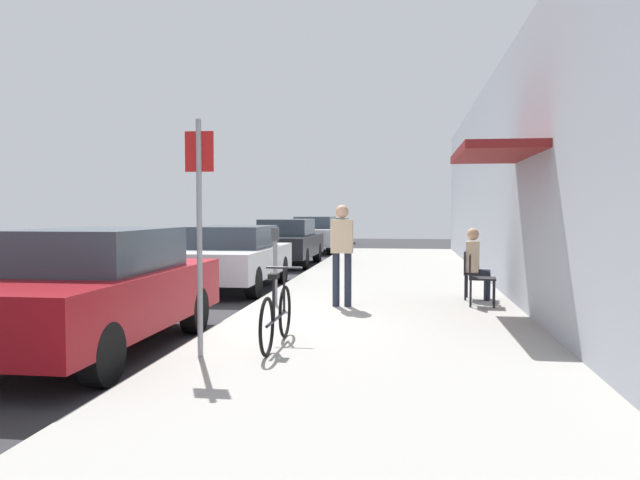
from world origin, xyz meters
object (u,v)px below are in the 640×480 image
Objects in this scene: parked_car_0 at (95,290)px; cafe_chair_1 at (472,271)px; pedestrian_standing at (342,247)px; bicycle_0 at (277,316)px; parked_car_1 at (233,257)px; parked_car_3 at (315,234)px; seated_patron_1 at (476,261)px; parked_car_4 at (332,231)px; cafe_chair_0 at (477,276)px; street_sign at (199,219)px; parking_meter at (275,260)px; parked_car_2 at (286,242)px.

cafe_chair_1 is (4.94, 4.48, -0.15)m from parked_car_0.
bicycle_0 is at bearing -98.12° from pedestrian_standing.
parked_car_0 is 5.06× the size of cafe_chair_1.
parked_car_1 is 12.43m from parked_car_3.
parked_car_4 is at bearing 103.76° from seated_patron_1.
cafe_chair_0 is at bearing 36.63° from parked_car_0.
street_sign is 5.51m from cafe_chair_0.
cafe_chair_1 is at bearing -70.74° from parked_car_3.
street_sign is at bearing -85.52° from parked_car_3.
parked_car_1 is at bearing 110.07° from bicycle_0.
cafe_chair_1 is 0.51× the size of pedestrian_standing.
cafe_chair_1 is (3.44, 5.00, -1.02)m from street_sign.
parked_car_0 is at bearing -90.00° from parked_car_1.
pedestrian_standing is (2.68, -15.34, 0.36)m from parked_car_3.
parked_car_1 is 1.69× the size of street_sign.
street_sign is (1.50, -19.14, 0.88)m from parked_car_3.
bicycle_0 is at bearing -83.14° from parked_car_3.
parked_car_3 is at bearing 99.92° from pedestrian_standing.
parking_meter is at bearing -173.13° from cafe_chair_0.
parked_car_3 is at bearing 90.00° from parked_car_1.
parked_car_0 is 6.67m from cafe_chair_1.
pedestrian_standing reaches higher than parked_car_2.
cafe_chair_0 is at bearing -27.08° from parked_car_1.
cafe_chair_0 is 0.83m from seated_patron_1.
parked_car_1 is (0.00, 6.20, -0.05)m from parked_car_0.
parked_car_3 is 3.33× the size of parking_meter.
parked_car_1 is 5.06× the size of cafe_chair_0.
pedestrian_standing reaches higher than parking_meter.
parked_car_0 is 1.69× the size of street_sign.
parked_car_2 reaches higher than bicycle_0.
bicycle_0 is at bearing -69.93° from parked_car_1.
parked_car_0 is 12.33m from parked_car_2.
parked_car_0 is 3.41× the size of seated_patron_1.
street_sign is 4.01m from pedestrian_standing.
parking_meter is (1.55, -15.36, 0.13)m from parked_car_3.
parked_car_2 is at bearing -90.00° from parked_car_4.
parked_car_0 reaches higher than parked_car_2.
bicycle_0 is at bearing 2.53° from parked_car_0.
street_sign is at bearing -124.53° from cafe_chair_1.
pedestrian_standing is at bearing -170.29° from cafe_chair_0.
pedestrian_standing is at bearing -73.49° from parked_car_2.
pedestrian_standing is at bearing -82.92° from parked_car_4.
cafe_chair_0 is (4.94, -14.95, -0.14)m from parked_car_3.
bicycle_0 is 1.01× the size of pedestrian_standing.
parked_car_2 is (-0.00, 12.33, -0.02)m from parked_car_0.
parking_meter is at bearing 102.09° from bicycle_0.
parked_car_4 is (0.00, 12.55, -0.04)m from parked_car_2.
pedestrian_standing is (2.68, -2.91, 0.40)m from parked_car_1.
parked_car_0 is at bearing -129.23° from pedestrian_standing.
parked_car_2 reaches higher than seated_patron_1.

